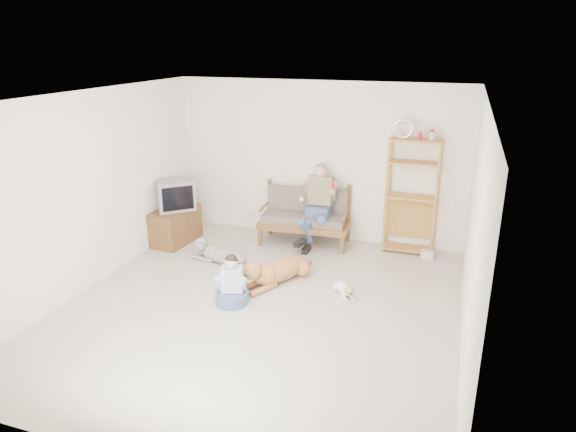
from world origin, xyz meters
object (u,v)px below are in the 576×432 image
(etagere, at_px, (411,196))
(golden_retriever, at_px, (276,271))
(loveseat, at_px, (306,215))
(tv_stand, at_px, (175,226))

(etagere, distance_m, golden_retriever, 2.56)
(etagere, bearing_deg, golden_retriever, -133.12)
(etagere, bearing_deg, loveseat, -174.99)
(tv_stand, bearing_deg, golden_retriever, -17.74)
(tv_stand, distance_m, golden_retriever, 2.35)
(loveseat, xyz_separation_m, tv_stand, (-2.12, -0.72, -0.19))
(loveseat, bearing_deg, golden_retriever, -92.43)
(loveseat, xyz_separation_m, etagere, (1.72, 0.15, 0.47))
(etagere, relative_size, tv_stand, 2.31)
(loveseat, xyz_separation_m, golden_retriever, (0.05, -1.63, -0.30))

